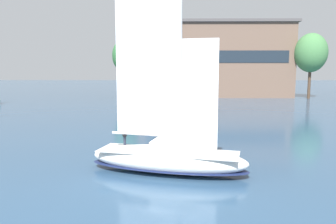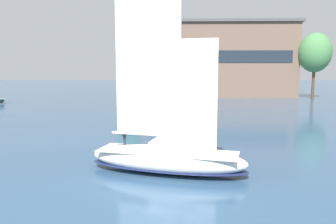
# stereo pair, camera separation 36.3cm
# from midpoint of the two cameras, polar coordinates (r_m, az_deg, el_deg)

# --- Properties ---
(ground_plane) EXTENTS (400.00, 400.00, 0.00)m
(ground_plane) POSITION_cam_midpoint_polar(r_m,az_deg,el_deg) (24.72, -0.51, -10.45)
(ground_plane) COLOR #2D4C6B
(waterfront_building) EXTENTS (42.43, 13.90, 20.25)m
(waterfront_building) POSITION_cam_midpoint_polar(r_m,az_deg,el_deg) (92.72, 7.84, 9.03)
(waterfront_building) COLOR brown
(waterfront_building) RESTS_ON ground
(tree_shore_left) EXTENTS (8.08, 8.08, 16.63)m
(tree_shore_left) POSITION_cam_midpoint_polar(r_m,az_deg,el_deg) (91.99, 23.52, 9.41)
(tree_shore_left) COLOR #4C3828
(tree_shore_left) RESTS_ON ground
(tree_shore_center) EXTENTS (7.66, 7.66, 15.77)m
(tree_shore_center) POSITION_cam_midpoint_polar(r_m,az_deg,el_deg) (89.26, -7.33, 9.66)
(tree_shore_center) COLOR brown
(tree_shore_center) RESTS_ON ground
(sailboat_main) EXTENTS (12.36, 6.14, 16.34)m
(sailboat_main) POSITION_cam_midpoint_polar(r_m,az_deg,el_deg) (24.36, -0.46, -7.63)
(sailboat_main) COLOR white
(sailboat_main) RESTS_ON ground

